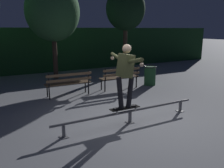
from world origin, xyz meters
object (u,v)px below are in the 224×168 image
Objects in this scene: trash_can at (150,75)px; tree_behind_benches at (53,12)px; park_bench_leftmost at (69,81)px; skateboarder at (125,71)px; park_bench_left_center at (120,76)px; grind_rail at (130,113)px; skateboard at (125,108)px; tree_far_right at (126,9)px.

tree_behind_benches is at bearing 133.85° from trash_can.
skateboarder is at bearing -82.16° from park_bench_leftmost.
park_bench_left_center is 1.48m from trash_can.
grind_rail is 2.52× the size of park_bench_leftmost.
park_bench_leftmost is 4.16m from tree_behind_benches.
park_bench_left_center is at bearing 0.00° from park_bench_leftmost.
park_bench_leftmost is at bearing 97.78° from skateboard.
park_bench_leftmost is 2.10m from park_bench_left_center.
park_bench_leftmost is at bearing -143.87° from tree_far_right.
tree_behind_benches is at bearing 177.58° from tree_far_right.
skateboard is 0.50× the size of skateboarder.
tree_behind_benches is (0.04, 6.30, 1.74)m from skateboarder.
trash_can is (3.00, 3.06, 0.15)m from grind_rail.
trash_can is at bearing 45.52° from grind_rail.
tree_behind_benches reaches higher than grind_rail.
skateboarder is at bearing -118.92° from park_bench_left_center.
skateboarder reaches higher than park_bench_left_center.
skateboarder reaches higher than grind_rail.
trash_can is at bearing 0.29° from park_bench_leftmost.
skateboarder is 7.50m from tree_far_right.
grind_rail is 7.78m from tree_far_right.
grind_rail is at bearing -116.68° from park_bench_left_center.
tree_behind_benches reaches higher than trash_can.
park_bench_leftmost is (-0.57, 3.04, 0.28)m from grind_rail.
tree_behind_benches is (0.05, 6.30, 2.68)m from skateboard.
tree_far_right reaches higher than grind_rail.
tree_far_right is at bearing 59.10° from grind_rail.
skateboarder is 1.95× the size of trash_can.
grind_rail is 3.41m from park_bench_left_center.
grind_rail is at bearing -89.01° from tree_behind_benches.
grind_rail is 2.52× the size of park_bench_left_center.
tree_far_right is at bearing 55.30° from park_bench_left_center.
trash_can is at bearing 0.70° from park_bench_left_center.
trash_can is (3.16, 3.06, 0.01)m from skateboard.
grind_rail is 5.19× the size of skateboard.
trash_can is (3.57, 0.02, -0.12)m from park_bench_leftmost.
skateboard is at bearing -90.41° from tree_behind_benches.
park_bench_leftmost reaches higher than trash_can.
trash_can reaches higher than skateboard.
park_bench_leftmost is at bearing -179.71° from trash_can.
park_bench_left_center is (1.68, 3.04, -0.81)m from skateboarder.
tree_behind_benches is (0.46, 3.26, 2.55)m from park_bench_leftmost.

